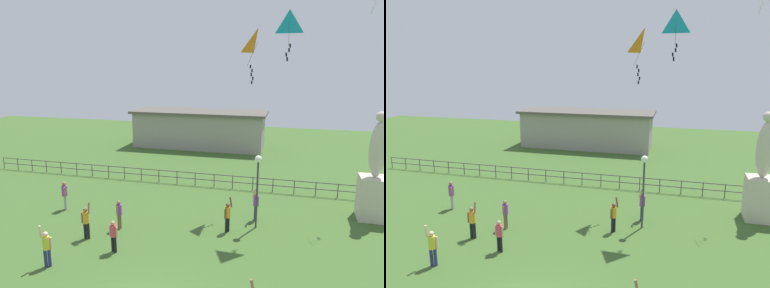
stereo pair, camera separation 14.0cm
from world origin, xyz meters
TOP-DOWN VIEW (x-y plane):
  - statue_monument at (9.15, 11.07)m, footprint 1.51×1.51m
  - lamppost at (3.07, 8.24)m, footprint 0.36×0.36m
  - person_0 at (-5.12, 2.11)m, footprint 0.50×0.30m
  - person_1 at (-4.87, 4.81)m, footprint 0.51×0.30m
  - person_2 at (-3.79, 6.22)m, footprint 0.29×0.47m
  - person_3 at (2.96, 9.20)m, footprint 0.36×0.50m
  - person_4 at (-2.97, 3.96)m, footprint 0.45×0.28m
  - person_5 at (-8.04, 7.75)m, footprint 0.34×0.44m
  - person_7 at (1.70, 7.35)m, footprint 0.39×0.45m
  - kite_2 at (2.55, 11.16)m, footprint 1.16×1.11m
  - kite_3 at (4.21, 9.28)m, footprint 1.01×0.85m
  - waterfront_railing at (-0.36, 14.00)m, footprint 36.01×0.06m
  - pavilion_building at (-4.43, 26.00)m, footprint 13.58×4.83m

SIDE VIEW (x-z plane):
  - waterfront_railing at x=-0.36m, z-range 0.15..1.10m
  - person_4 at x=-2.97m, z-range 0.11..1.65m
  - person_2 at x=-3.79m, z-range 0.12..1.69m
  - person_7 at x=1.70m, z-range 0.00..1.85m
  - person_0 at x=-5.12m, z-range 0.00..1.89m
  - person_1 at x=-4.87m, z-range 0.00..1.92m
  - person_3 at x=2.96m, z-range 0.00..1.93m
  - person_5 at x=-8.04m, z-range 0.13..1.84m
  - pavilion_building at x=-4.43m, z-range 0.02..3.76m
  - statue_monument at x=9.15m, z-range -0.95..5.06m
  - lamppost at x=3.07m, z-range 0.93..4.86m
  - kite_2 at x=2.55m, z-range 8.05..11.05m
  - kite_3 at x=4.21m, z-range 9.17..11.56m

